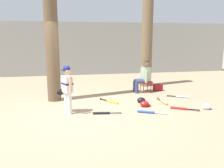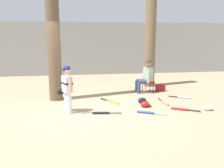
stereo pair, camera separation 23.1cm
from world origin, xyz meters
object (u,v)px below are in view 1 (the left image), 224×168
at_px(bat_wood_tan, 163,102).
at_px(bat_blue_youth, 148,112).
at_px(bat_black_composite, 104,113).
at_px(young_ballplayer, 67,86).
at_px(handbag_beside_stool, 158,88).
at_px(bat_yellow_trainer, 111,101).
at_px(tree_near_player, 50,15).
at_px(folding_stool, 146,82).
at_px(bat_red_barrel, 181,108).
at_px(seated_spectator, 143,75).
at_px(bat_aluminum_silver, 181,97).
at_px(batting_helmet_black, 141,100).
at_px(tree_behind_spectator, 147,35).
at_px(batting_helmet_red, 145,104).
at_px(batting_helmet_white, 207,107).

distance_m(bat_wood_tan, bat_blue_youth, 1.18).
bearing_deg(bat_black_composite, young_ballplayer, 163.13).
relative_size(handbag_beside_stool, bat_yellow_trainer, 0.50).
relative_size(tree_near_player, young_ballplayer, 4.69).
bearing_deg(tree_near_player, folding_stool, 9.71).
bearing_deg(bat_red_barrel, seated_spectator, 99.58).
xyz_separation_m(bat_aluminum_silver, batting_helmet_black, (-1.51, -0.35, 0.04)).
bearing_deg(bat_black_composite, batting_helmet_black, 33.18).
xyz_separation_m(bat_yellow_trainer, batting_helmet_black, (0.93, -0.20, 0.04)).
height_order(bat_aluminum_silver, batting_helmet_black, batting_helmet_black).
relative_size(seated_spectator, bat_red_barrel, 1.69).
bearing_deg(seated_spectator, bat_red_barrel, -80.42).
relative_size(handbag_beside_stool, bat_blue_youth, 0.47).
bearing_deg(seated_spectator, bat_wood_tan, -84.31).
distance_m(tree_behind_spectator, bat_blue_youth, 4.25).
bearing_deg(tree_behind_spectator, batting_helmet_black, -111.93).
bearing_deg(bat_aluminum_silver, bat_wood_tan, -148.76).
xyz_separation_m(folding_stool, batting_helmet_red, (-0.64, -1.81, -0.29)).
height_order(tree_behind_spectator, folding_stool, tree_behind_spectator).
xyz_separation_m(handbag_beside_stool, batting_helmet_red, (-1.16, -1.88, -0.05)).
bearing_deg(young_ballplayer, bat_red_barrel, -5.45).
distance_m(tree_behind_spectator, folding_stool, 2.10).
xyz_separation_m(folding_stool, bat_yellow_trainer, (-1.54, -1.19, -0.33)).
distance_m(tree_behind_spectator, seated_spectator, 1.91).
bearing_deg(folding_stool, bat_blue_youth, -107.26).
relative_size(young_ballplayer, handbag_beside_stool, 3.84).
relative_size(folding_stool, bat_black_composite, 0.58).
distance_m(tree_behind_spectator, bat_black_composite, 4.61).
height_order(tree_behind_spectator, batting_helmet_white, tree_behind_spectator).
height_order(seated_spectator, handbag_beside_stool, seated_spectator).
xyz_separation_m(bat_wood_tan, batting_helmet_white, (0.96, -0.83, 0.04)).
bearing_deg(bat_red_barrel, bat_yellow_trainer, 149.15).
xyz_separation_m(tree_behind_spectator, bat_aluminum_silver, (0.50, -2.16, -2.07)).
bearing_deg(bat_wood_tan, batting_helmet_white, -40.69).
bearing_deg(tree_near_player, batting_helmet_red, -24.94).
relative_size(tree_behind_spectator, batting_helmet_white, 16.75).
bearing_deg(seated_spectator, batting_helmet_white, -64.79).
xyz_separation_m(folding_stool, bat_black_composite, (-1.95, -2.27, -0.33)).
distance_m(seated_spectator, batting_helmet_black, 1.58).
distance_m(bat_wood_tan, bat_red_barrel, 0.76).
height_order(bat_aluminum_silver, batting_helmet_red, batting_helmet_red).
relative_size(bat_red_barrel, bat_yellow_trainer, 1.05).
relative_size(tree_behind_spectator, handbag_beside_stool, 14.14).
relative_size(tree_near_player, bat_red_barrel, 8.62).
bearing_deg(bat_blue_youth, folding_stool, 72.74).
distance_m(folding_stool, batting_helmet_black, 1.54).
relative_size(seated_spectator, bat_wood_tan, 1.62).
relative_size(bat_black_composite, batting_helmet_black, 2.45).
distance_m(young_ballplayer, batting_helmet_black, 2.45).
relative_size(young_ballplayer, batting_helmet_white, 4.55).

